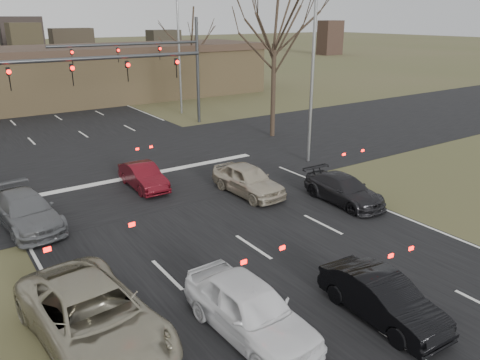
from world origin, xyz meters
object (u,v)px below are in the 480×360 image
object	(u,v)px
mast_arm_far	(164,60)
car_white_sedan	(250,308)
building	(57,76)
car_red_ahead	(143,176)
streetlight_right_near	(310,64)
car_charcoal_sedan	(344,189)
car_silver_ahead	(248,180)
car_black_hatch	(382,298)
streetlight_right_far	(177,47)
mast_arm_near	(26,88)
car_silver_suv	(93,317)
car_grey_ahead	(26,211)

from	to	relation	value
mast_arm_far	car_white_sedan	bearing A→B (deg)	-110.89
building	car_red_ahead	size ratio (longest dim) A/B	11.42
mast_arm_far	streetlight_right_near	xyz separation A→B (m)	(2.64, -13.00, 0.57)
streetlight_right_near	car_charcoal_sedan	size ratio (longest dim) A/B	2.35
car_silver_ahead	car_black_hatch	bearing A→B (deg)	-106.34
streetlight_right_far	car_black_hatch	xyz separation A→B (m)	(-8.82, -29.48, -4.94)
building	mast_arm_near	world-z (taller)	mast_arm_near
car_silver_suv	car_red_ahead	size ratio (longest dim) A/B	1.53
car_black_hatch	car_grey_ahead	size ratio (longest dim) A/B	0.82
mast_arm_near	car_silver_suv	world-z (taller)	mast_arm_near
car_silver_suv	car_charcoal_sedan	bearing A→B (deg)	9.55
building	car_charcoal_sedan	world-z (taller)	building
streetlight_right_near	building	bearing A→B (deg)	103.69
car_charcoal_sedan	car_silver_ahead	bearing A→B (deg)	134.59
streetlight_right_near	car_silver_suv	distance (m)	18.41
mast_arm_near	car_silver_suv	xyz separation A→B (m)	(-1.27, -12.01, -4.28)
car_red_ahead	streetlight_right_far	bearing A→B (deg)	58.19
mast_arm_far	car_red_ahead	xyz separation A→B (m)	(-6.99, -11.83, -4.41)
mast_arm_far	car_red_ahead	world-z (taller)	mast_arm_far
mast_arm_near	streetlight_right_near	bearing A→B (deg)	-12.05
mast_arm_far	streetlight_right_near	world-z (taller)	streetlight_right_near
building	streetlight_right_far	bearing A→B (deg)	-56.35
mast_arm_near	car_silver_ahead	distance (m)	10.76
building	mast_arm_far	world-z (taller)	mast_arm_far
car_black_hatch	car_charcoal_sedan	distance (m)	8.74
car_silver_ahead	car_charcoal_sedan	bearing A→B (deg)	-50.04
streetlight_right_far	car_silver_suv	bearing A→B (deg)	-121.31
building	streetlight_right_near	size ratio (longest dim) A/B	4.24
car_silver_ahead	car_white_sedan	bearing A→B (deg)	-127.26
building	car_white_sedan	xyz separation A→B (m)	(-4.95, -38.94, -1.90)
car_red_ahead	mast_arm_far	bearing A→B (deg)	60.23
streetlight_right_near	car_grey_ahead	size ratio (longest dim) A/B	2.10
car_silver_ahead	car_red_ahead	bearing A→B (deg)	134.53
mast_arm_far	building	bearing A→B (deg)	105.58
mast_arm_far	streetlight_right_far	xyz separation A→B (m)	(3.14, 4.00, 0.57)
building	car_grey_ahead	xyz separation A→B (m)	(-8.50, -28.41, -1.97)
car_white_sedan	car_grey_ahead	size ratio (longest dim) A/B	0.94
mast_arm_near	car_charcoal_sedan	distance (m)	14.90
car_red_ahead	mast_arm_near	bearing A→B (deg)	158.29
mast_arm_near	streetlight_right_far	xyz separation A→B (m)	(14.55, 14.00, 0.51)
streetlight_right_near	streetlight_right_far	xyz separation A→B (m)	(0.50, 17.00, 0.00)
mast_arm_near	car_charcoal_sedan	size ratio (longest dim) A/B	2.85
car_silver_suv	car_grey_ahead	bearing A→B (deg)	84.72
car_silver_suv	car_white_sedan	xyz separation A→B (m)	(3.55, -1.93, -0.02)
car_silver_suv	car_charcoal_sedan	distance (m)	12.95
car_white_sedan	car_grey_ahead	world-z (taller)	car_white_sedan
mast_arm_far	car_red_ahead	distance (m)	14.43
mast_arm_near	car_silver_ahead	xyz separation A→B (m)	(8.23, -5.39, -4.35)
car_red_ahead	building	bearing A→B (deg)	84.83
mast_arm_far	car_silver_suv	world-z (taller)	mast_arm_far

